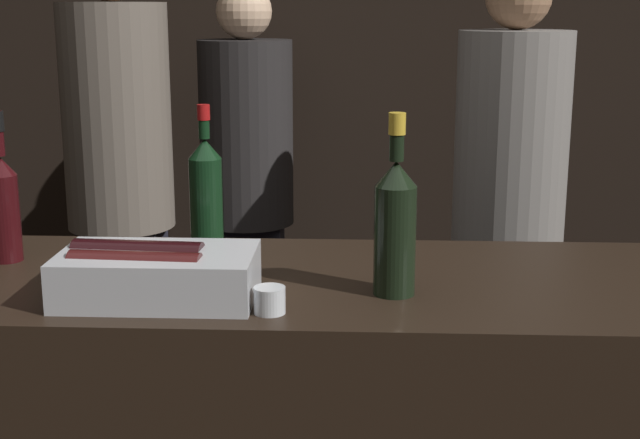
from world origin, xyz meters
name	(u,v)px	position (x,y,z in m)	size (l,w,h in m)	color
wall_back_chalkboard	(342,54)	(0.00, 2.36, 1.40)	(6.40, 0.06, 2.80)	black
ice_bin_with_bottles	(153,272)	(-0.32, 0.17, 1.09)	(0.38, 0.22, 0.11)	#B7BABF
candle_votive	(270,300)	(-0.08, 0.09, 1.06)	(0.06, 0.06, 0.05)	silver
champagne_bottle	(395,223)	(0.16, 0.22, 1.18)	(0.08, 0.08, 0.37)	black
red_wine_bottle_black_foil	(2,201)	(-0.72, 0.42, 1.17)	(0.07, 0.07, 0.34)	black
red_wine_bottle_burgundy	(206,195)	(-0.27, 0.48, 1.18)	(0.08, 0.08, 0.35)	black
person_in_hoodie	(120,177)	(-0.75, 1.51, 1.02)	(0.37, 0.37, 1.82)	black
person_blond_tee	(508,202)	(0.58, 1.41, 0.97)	(0.37, 0.37, 1.73)	black
person_grey_polo	(247,180)	(-0.36, 1.91, 0.94)	(0.36, 0.36, 1.69)	black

